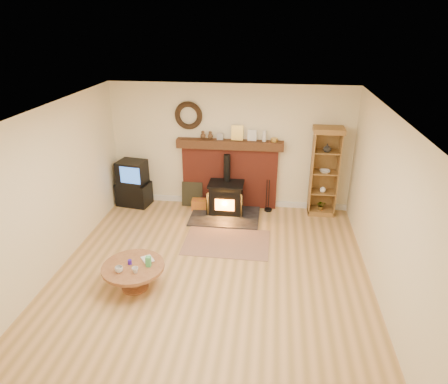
# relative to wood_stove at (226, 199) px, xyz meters

# --- Properties ---
(ground) EXTENTS (5.50, 5.50, 0.00)m
(ground) POSITION_rel_wood_stove_xyz_m (0.03, -2.27, -0.32)
(ground) COLOR #A78045
(ground) RESTS_ON ground
(room_shell) EXTENTS (5.02, 5.52, 2.61)m
(room_shell) POSITION_rel_wood_stove_xyz_m (0.01, -2.17, 1.39)
(room_shell) COLOR beige
(room_shell) RESTS_ON ground
(chimney_breast) EXTENTS (2.20, 0.22, 1.78)m
(chimney_breast) POSITION_rel_wood_stove_xyz_m (0.03, 0.40, 0.48)
(chimney_breast) COLOR maroon
(chimney_breast) RESTS_ON ground
(wood_stove) EXTENTS (1.40, 1.00, 1.23)m
(wood_stove) POSITION_rel_wood_stove_xyz_m (0.00, 0.00, 0.00)
(wood_stove) COLOR black
(wood_stove) RESTS_ON ground
(area_rug) EXTENTS (1.56, 1.08, 0.01)m
(area_rug) POSITION_rel_wood_stove_xyz_m (0.16, -1.18, -0.32)
(area_rug) COLOR brown
(area_rug) RESTS_ON ground
(tv_unit) EXTENTS (0.74, 0.57, 0.99)m
(tv_unit) POSITION_rel_wood_stove_xyz_m (-2.04, 0.20, 0.15)
(tv_unit) COLOR black
(tv_unit) RESTS_ON ground
(curio_cabinet) EXTENTS (0.59, 0.43, 1.84)m
(curio_cabinet) POSITION_rel_wood_stove_xyz_m (1.97, 0.28, 0.60)
(curio_cabinet) COLOR brown
(curio_cabinet) RESTS_ON ground
(firelog_box) EXTENTS (0.36, 0.23, 0.22)m
(firelog_box) POSITION_rel_wood_stove_xyz_m (-0.57, 0.13, -0.21)
(firelog_box) COLOR #D2B708
(firelog_box) RESTS_ON ground
(leaning_painting) EXTENTS (0.45, 0.12, 0.53)m
(leaning_painting) POSITION_rel_wood_stove_xyz_m (-0.77, 0.28, -0.05)
(leaning_painting) COLOR black
(leaning_painting) RESTS_ON ground
(fire_tools) EXTENTS (0.16, 0.16, 0.70)m
(fire_tools) POSITION_rel_wood_stove_xyz_m (0.87, 0.23, -0.22)
(fire_tools) COLOR black
(fire_tools) RESTS_ON ground
(coffee_table) EXTENTS (0.93, 0.93, 0.56)m
(coffee_table) POSITION_rel_wood_stove_xyz_m (-1.07, -2.67, 0.00)
(coffee_table) COLOR brown
(coffee_table) RESTS_ON ground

